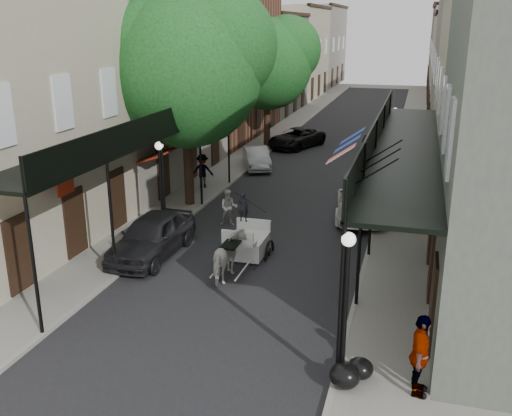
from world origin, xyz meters
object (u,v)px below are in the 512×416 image
Objects in this scene: horse at (230,257)px; pedestrian_sidewalk_left at (202,171)px; car_left_near at (152,236)px; carriage at (250,227)px; tree_far at (273,60)px; lamppost_right_far at (393,141)px; car_left_far at (297,138)px; pedestrian_walking at (229,208)px; car_left_mid at (257,158)px; pedestrian_sidewalk_right at (420,356)px; tree_near at (195,63)px; car_right_near at (360,202)px; car_right_far at (378,141)px; lamppost_left at (161,187)px; lamppost_right_near at (345,307)px.

pedestrian_sidewalk_left is at bearing -64.34° from horse.
carriage is at bearing 22.88° from car_left_near.
lamppost_right_far is at bearing -36.51° from tree_far.
lamppost_right_far reaches higher than car_left_far.
pedestrian_walking is at bearing -121.33° from lamppost_right_far.
pedestrian_walking reaches higher than car_left_mid.
pedestrian_sidewalk_left is at bearing 38.64° from pedestrian_sidewalk_right.
tree_near is 3.73× the size of carriage.
lamppost_right_far is (8.35, -6.18, -3.79)m from tree_far.
car_right_near is 1.16× the size of car_right_far.
lamppost_right_far is 9.37m from car_left_far.
car_left_far is (1.00, 6.51, 0.03)m from car_left_mid.
tree_far is 2.32× the size of lamppost_left.
pedestrian_sidewalk_right reaches higher than car_left_far.
car_right_near reaches higher than car_left_far.
lamppost_right_near reaches higher than car_left_mid.
carriage is at bearing -10.02° from lamppost_left.
lamppost_right_far is at bearing 89.20° from car_right_far.
tree_far is 11.05m from lamppost_right_far.
car_right_near is (6.79, 6.48, -0.06)m from car_left_near.
pedestrian_sidewalk_right is at bearing -69.01° from tree_far.
pedestrian_sidewalk_right is (10.05, -26.18, -4.74)m from tree_far.
pedestrian_sidewalk_right is (6.07, -7.32, 0.10)m from carriage.
car_left_near is at bearing -84.48° from tree_near.
car_left_mid is (1.42, 5.11, -0.36)m from pedestrian_sidewalk_left.
lamppost_right_far is at bearing 55.65° from lamppost_left.
lamppost_right_far is 16.03m from car_left_near.
tree_near is 2.10× the size of car_left_near.
car_left_far is at bearing -73.00° from car_right_near.
lamppost_right_near is at bearing 92.45° from pedestrian_sidewalk_right.
carriage is 0.60× the size of car_right_far.
carriage is (3.92, -4.85, -5.49)m from tree_near.
tree_far is 12.41m from pedestrian_sidewalk_left.
carriage is (3.97, -18.85, -4.83)m from tree_far.
lamppost_right_far is 2.03× the size of horse.
carriage is 19.48m from car_right_far.
car_left_near is at bearing -158.30° from carriage.
car_right_far is at bearing 63.78° from tree_near.
carriage is at bearing 50.46° from car_right_near.
car_right_far is at bearing 2.97° from tree_far.
pedestrian_sidewalk_right is (10.82, -14.79, 0.12)m from pedestrian_sidewalk_left.
car_left_near is 13.90m from car_left_mid.
lamppost_right_far is 6.79m from car_right_far.
tree_near reaches higher than car_left_near.
carriage is at bearing -51.05° from tree_near.
lamppost_right_near is at bearing -90.00° from lamppost_right_far.
car_right_near is at bearing -96.86° from lamppost_right_far.
tree_near is 6.15m from pedestrian_sidewalk_left.
car_left_near is (-7.70, 6.00, -1.27)m from lamppost_right_near.
car_right_near is at bearing 31.54° from lamppost_left.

